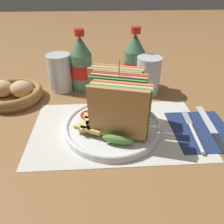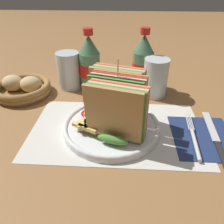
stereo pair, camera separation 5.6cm
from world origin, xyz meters
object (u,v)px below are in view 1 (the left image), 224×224
at_px(coke_bottle_near, 82,65).
at_px(bread_basket, 13,93).
at_px(glass_near, 148,76).
at_px(plate_main, 112,126).
at_px(knife, 212,129).
at_px(club_sandwich, 119,102).
at_px(glass_far, 60,75).
at_px(coke_bottle_far, 134,62).
at_px(fork, 194,133).

xyz_separation_m(coke_bottle_near, bread_basket, (-0.22, -0.06, -0.06)).
xyz_separation_m(coke_bottle_near, glass_near, (0.21, -0.04, -0.02)).
height_order(plate_main, glass_near, glass_near).
height_order(knife, bread_basket, bread_basket).
bearing_deg(club_sandwich, knife, -5.43).
bearing_deg(coke_bottle_near, glass_near, -10.78).
height_order(plate_main, club_sandwich, club_sandwich).
bearing_deg(glass_far, coke_bottle_far, 3.89).
bearing_deg(coke_bottle_far, glass_far, -176.11).
distance_m(fork, glass_far, 0.45).
bearing_deg(knife, club_sandwich, 179.47).
height_order(club_sandwich, glass_near, club_sandwich).
relative_size(coke_bottle_near, glass_near, 1.64).
height_order(club_sandwich, knife, club_sandwich).
relative_size(plate_main, coke_bottle_far, 1.24).
xyz_separation_m(coke_bottle_far, glass_near, (0.04, -0.06, -0.02)).
bearing_deg(plate_main, coke_bottle_near, 110.04).
height_order(fork, coke_bottle_far, coke_bottle_far).
relative_size(plate_main, bread_basket, 1.37).
relative_size(club_sandwich, coke_bottle_far, 0.96).
relative_size(plate_main, club_sandwich, 1.28).
distance_m(fork, coke_bottle_far, 0.32).
distance_m(coke_bottle_near, glass_far, 0.08).
bearing_deg(bread_basket, plate_main, -29.85).
bearing_deg(knife, coke_bottle_near, 147.54).
bearing_deg(coke_bottle_far, glass_near, -57.57).
relative_size(plate_main, fork, 1.38).
xyz_separation_m(knife, bread_basket, (-0.55, 0.20, 0.02)).
relative_size(plate_main, glass_near, 2.03).
bearing_deg(club_sandwich, glass_far, 126.04).
bearing_deg(fork, club_sandwich, 173.50).
relative_size(coke_bottle_far, glass_near, 1.64).
bearing_deg(bread_basket, knife, -19.53).
distance_m(knife, glass_far, 0.49).
distance_m(plate_main, knife, 0.25).
distance_m(knife, coke_bottle_near, 0.43).
xyz_separation_m(coke_bottle_far, glass_far, (-0.25, -0.02, -0.03)).
distance_m(knife, glass_near, 0.26).
distance_m(club_sandwich, bread_basket, 0.37).
bearing_deg(glass_far, knife, -32.35).
bearing_deg(coke_bottle_near, fork, -43.76).
distance_m(plate_main, glass_far, 0.29).
bearing_deg(coke_bottle_far, coke_bottle_near, -173.65).
bearing_deg(coke_bottle_near, plate_main, -69.96).
relative_size(knife, coke_bottle_near, 1.07).
xyz_separation_m(plate_main, coke_bottle_far, (0.09, 0.25, 0.08)).
height_order(club_sandwich, coke_bottle_far, coke_bottle_far).
distance_m(club_sandwich, knife, 0.25).
bearing_deg(coke_bottle_near, glass_far, 177.98).
relative_size(glass_near, glass_far, 1.00).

